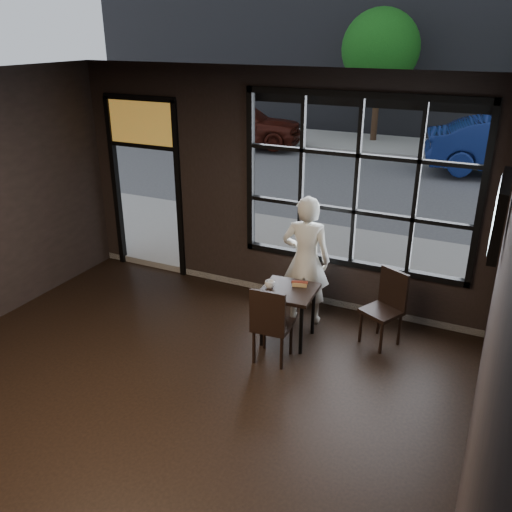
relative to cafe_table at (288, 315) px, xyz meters
The scene contains 15 objects.
floor 2.53m from the cafe_table, 107.41° to the right, with size 6.00×7.00×0.02m, color black.
ceiling 3.80m from the cafe_table, 107.41° to the right, with size 6.00×7.00×0.02m, color black.
wall_right 3.51m from the cafe_table, 46.70° to the right, with size 0.04×7.00×3.20m, color black.
window_frame 1.88m from the cafe_table, 67.92° to the left, with size 3.06×0.12×2.28m, color black.
stained_transom 3.65m from the cafe_table, 158.69° to the left, with size 1.20×0.06×0.70m, color orange.
street_asphalt 21.63m from the cafe_table, 91.99° to the left, with size 60.00×41.00×0.04m, color #545456.
cafe_table is the anchor object (origin of this frame).
chair_near 0.49m from the cafe_table, 89.39° to the right, with size 0.42×0.42×0.97m, color black.
chair_window 1.15m from the cafe_table, 20.95° to the left, with size 0.41×0.41×0.95m, color black.
man 0.77m from the cafe_table, 89.70° to the left, with size 0.63×0.41×1.73m, color silver.
hotdog 0.41m from the cafe_table, 58.96° to the left, with size 0.20×0.08×0.06m, color tan, non-canonical shape.
cup 0.46m from the cafe_table, 164.51° to the right, with size 0.12×0.12×0.10m, color silver.
tv 2.83m from the cafe_table, 10.27° to the right, with size 0.12×1.06×0.62m, color black.
maroon_car 11.89m from the cafe_table, 120.27° to the left, with size 1.67×4.14×1.41m, color #38110A.
tree_left 13.47m from the cafe_table, 99.66° to the left, with size 2.50×2.50×4.27m.
Camera 1 is at (2.94, -3.11, 3.64)m, focal length 38.00 mm.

